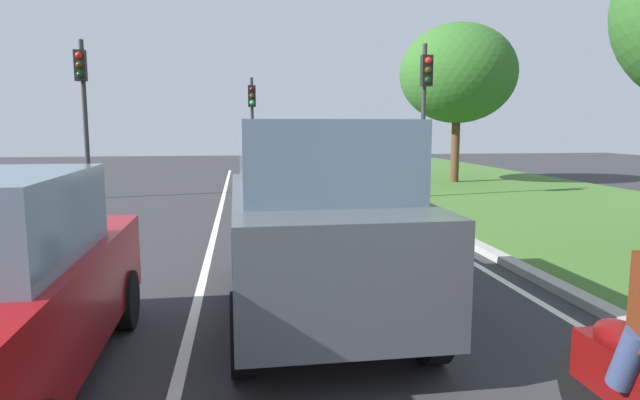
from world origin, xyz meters
The scene contains 10 objects.
ground_plane centered at (0.00, 14.00, 0.00)m, with size 60.00×60.00×0.00m, color #2D2D30.
lane_line_center centered at (-0.70, 14.00, 0.00)m, with size 0.12×32.00×0.01m, color silver.
lane_line_right_edge centered at (3.60, 14.00, 0.00)m, with size 0.12×32.00×0.01m, color silver.
grass_verge_right centered at (8.50, 14.00, 0.03)m, with size 9.00×48.00×0.06m, color #3D6628.
curb_right centered at (4.10, 14.00, 0.06)m, with size 0.24×48.00×0.12m, color #9E9B93.
car_suv_ahead centered at (0.73, 8.55, 1.17)m, with size 2.02×4.52×2.28m.
traffic_light_near_right centered at (5.37, 18.27, 3.09)m, with size 0.32×0.50×4.65m.
traffic_light_overhead_left centered at (-4.77, 19.72, 3.18)m, with size 0.32×0.50×4.77m.
traffic_light_far_median centered at (0.37, 25.93, 2.83)m, with size 0.32×0.50×4.26m.
tree_roadside_far centered at (8.08, 22.46, 4.18)m, with size 4.39×4.39×6.06m.
Camera 1 is at (-0.11, 2.35, 2.22)m, focal length 30.53 mm.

